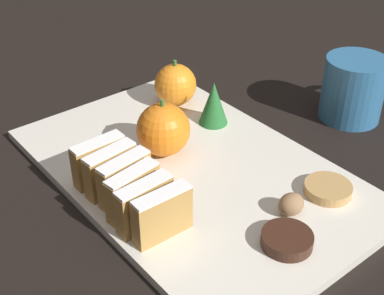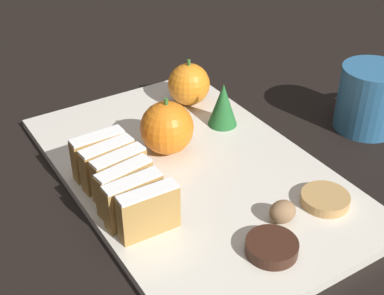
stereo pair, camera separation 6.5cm
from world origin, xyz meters
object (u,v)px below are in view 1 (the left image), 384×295
object	(u,v)px
orange_near	(175,85)
orange_far	(163,130)
coffee_mug	(354,88)
chocolate_cookie	(287,240)
walnut	(291,204)

from	to	relation	value
orange_near	orange_far	bearing A→B (deg)	-134.15
orange_near	orange_far	size ratio (longest dim) A/B	0.91
coffee_mug	orange_far	bearing A→B (deg)	163.68
orange_near	chocolate_cookie	world-z (taller)	orange_near
walnut	chocolate_cookie	bearing A→B (deg)	-141.83
orange_far	coffee_mug	xyz separation A→B (m)	(0.28, -0.08, -0.00)
orange_near	chocolate_cookie	distance (m)	0.33
walnut	chocolate_cookie	size ratio (longest dim) A/B	0.58
orange_near	orange_far	distance (m)	0.13
orange_near	orange_far	world-z (taller)	orange_far
chocolate_cookie	walnut	bearing A→B (deg)	38.17
walnut	chocolate_cookie	xyz separation A→B (m)	(-0.04, -0.03, -0.01)
orange_far	chocolate_cookie	world-z (taller)	orange_far
orange_far	walnut	distance (m)	0.19
coffee_mug	chocolate_cookie	bearing A→B (deg)	-154.60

